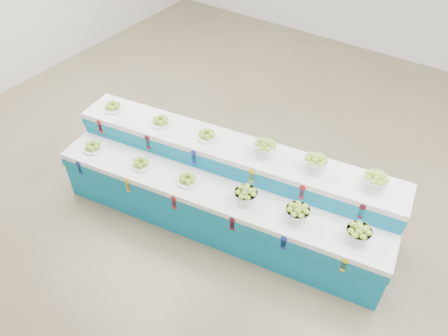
{
  "coord_description": "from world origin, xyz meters",
  "views": [
    {
      "loc": [
        2.19,
        -3.68,
        4.34
      ],
      "look_at": [
        0.04,
        -0.56,
        0.87
      ],
      "focal_mm": 34.91,
      "sensor_mm": 36.0,
      "label": 1
    }
  ],
  "objects_px": {
    "plate_upper_mid": "(161,120)",
    "basket_upper_right": "(375,181)",
    "display_stand": "(224,189)",
    "basket_lower_left": "(246,195)"
  },
  "relations": [
    {
      "from": "plate_upper_mid",
      "to": "basket_upper_right",
      "type": "relative_size",
      "value": 0.99
    },
    {
      "from": "basket_upper_right",
      "to": "plate_upper_mid",
      "type": "bearing_deg",
      "value": -171.1
    },
    {
      "from": "display_stand",
      "to": "plate_upper_mid",
      "type": "relative_size",
      "value": 15.66
    },
    {
      "from": "basket_lower_left",
      "to": "basket_upper_right",
      "type": "bearing_deg",
      "value": 31.16
    },
    {
      "from": "basket_lower_left",
      "to": "display_stand",
      "type": "bearing_deg",
      "value": 155.79
    },
    {
      "from": "display_stand",
      "to": "basket_lower_left",
      "type": "relative_size",
      "value": 15.52
    },
    {
      "from": "basket_lower_left",
      "to": "plate_upper_mid",
      "type": "relative_size",
      "value": 1.01
    },
    {
      "from": "display_stand",
      "to": "basket_upper_right",
      "type": "height_order",
      "value": "basket_upper_right"
    },
    {
      "from": "basket_lower_left",
      "to": "plate_upper_mid",
      "type": "height_order",
      "value": "plate_upper_mid"
    },
    {
      "from": "basket_lower_left",
      "to": "basket_upper_right",
      "type": "distance_m",
      "value": 1.4
    }
  ]
}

